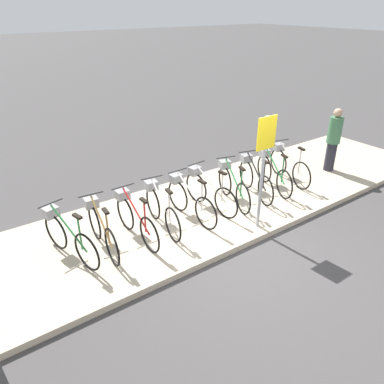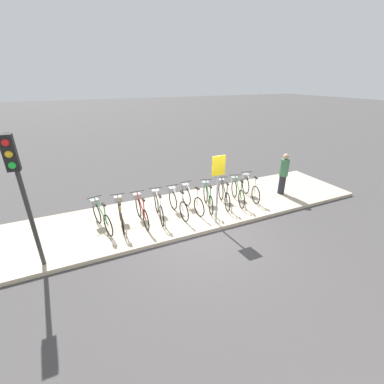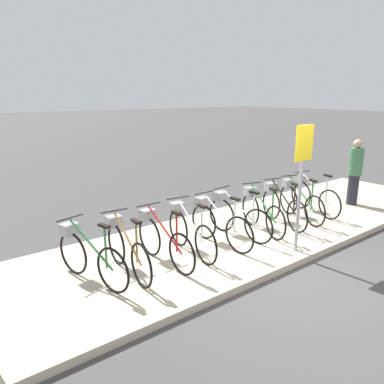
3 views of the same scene
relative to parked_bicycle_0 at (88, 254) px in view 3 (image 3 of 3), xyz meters
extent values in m
plane|color=#423F3F|center=(2.74, -1.52, -0.56)|extent=(120.00, 120.00, 0.00)
cube|color=#B7A88E|center=(2.74, 0.01, -0.50)|extent=(13.72, 3.05, 0.12)
torus|color=black|center=(0.13, -0.55, -0.10)|extent=(0.20, 0.67, 0.68)
torus|color=black|center=(-0.09, 0.36, -0.10)|extent=(0.20, 0.67, 0.68)
cylinder|color=#267238|center=(0.02, -0.09, 0.18)|extent=(0.25, 0.93, 0.58)
cylinder|color=#267238|center=(0.10, -0.42, 0.21)|extent=(0.04, 0.04, 0.61)
cube|color=black|center=(0.10, -0.42, 0.54)|extent=(0.12, 0.21, 0.04)
cylinder|color=#262626|center=(-0.09, 0.36, 0.48)|extent=(0.45, 0.13, 0.02)
cube|color=gray|center=(-0.10, 0.41, 0.29)|extent=(0.28, 0.25, 0.18)
torus|color=black|center=(0.53, -0.66, -0.10)|extent=(0.09, 0.68, 0.68)
torus|color=black|center=(0.60, 0.28, -0.10)|extent=(0.09, 0.68, 0.68)
cylinder|color=olive|center=(0.56, -0.19, 0.18)|extent=(0.11, 0.95, 0.58)
cylinder|color=olive|center=(0.54, -0.53, 0.21)|extent=(0.03, 0.03, 0.61)
cube|color=black|center=(0.54, -0.53, 0.54)|extent=(0.09, 0.21, 0.04)
cylinder|color=#262626|center=(0.60, 0.28, 0.48)|extent=(0.46, 0.06, 0.02)
cube|color=gray|center=(0.61, 0.33, 0.29)|extent=(0.26, 0.22, 0.18)
torus|color=black|center=(1.22, -0.70, -0.10)|extent=(0.04, 0.68, 0.68)
torus|color=black|center=(1.22, 0.23, -0.10)|extent=(0.04, 0.68, 0.68)
cylinder|color=red|center=(1.22, -0.23, 0.18)|extent=(0.03, 0.95, 0.58)
cylinder|color=red|center=(1.22, -0.57, 0.21)|extent=(0.03, 0.03, 0.61)
cube|color=black|center=(1.22, -0.57, 0.54)|extent=(0.07, 0.20, 0.04)
cylinder|color=#262626|center=(1.22, 0.23, 0.48)|extent=(0.46, 0.03, 0.02)
cube|color=gray|center=(1.22, 0.28, 0.29)|extent=(0.24, 0.20, 0.18)
torus|color=black|center=(1.74, -0.66, -0.10)|extent=(0.12, 0.68, 0.68)
torus|color=black|center=(1.86, 0.27, -0.10)|extent=(0.12, 0.68, 0.68)
cylinder|color=silver|center=(1.80, -0.19, 0.18)|extent=(0.16, 0.95, 0.58)
cylinder|color=silver|center=(1.76, -0.53, 0.21)|extent=(0.04, 0.04, 0.61)
cube|color=black|center=(1.76, -0.53, 0.54)|extent=(0.10, 0.21, 0.04)
cylinder|color=#262626|center=(1.86, 0.27, 0.48)|extent=(0.46, 0.08, 0.02)
cube|color=gray|center=(1.87, 0.32, 0.29)|extent=(0.26, 0.23, 0.18)
torus|color=black|center=(2.49, -0.68, -0.10)|extent=(0.06, 0.68, 0.68)
torus|color=black|center=(2.46, 0.25, -0.10)|extent=(0.06, 0.68, 0.68)
cylinder|color=silver|center=(2.47, -0.21, 0.18)|extent=(0.06, 0.95, 0.58)
cylinder|color=silver|center=(2.48, -0.55, 0.21)|extent=(0.03, 0.03, 0.61)
cube|color=black|center=(2.48, -0.55, 0.54)|extent=(0.08, 0.20, 0.04)
cylinder|color=#262626|center=(2.46, 0.25, 0.48)|extent=(0.46, 0.04, 0.02)
cube|color=gray|center=(2.46, 0.30, 0.29)|extent=(0.25, 0.21, 0.18)
torus|color=black|center=(3.07, -0.59, -0.10)|extent=(0.09, 0.68, 0.68)
torus|color=black|center=(3.01, 0.34, -0.10)|extent=(0.09, 0.68, 0.68)
cylinder|color=silver|center=(3.04, -0.12, 0.18)|extent=(0.10, 0.95, 0.58)
cylinder|color=silver|center=(3.06, -0.46, 0.21)|extent=(0.03, 0.03, 0.61)
cube|color=black|center=(3.06, -0.46, 0.54)|extent=(0.08, 0.20, 0.04)
cylinder|color=#262626|center=(3.01, 0.34, 0.48)|extent=(0.46, 0.06, 0.02)
cube|color=gray|center=(3.00, 0.39, 0.29)|extent=(0.25, 0.22, 0.18)
torus|color=black|center=(3.49, -0.65, -0.10)|extent=(0.23, 0.66, 0.68)
torus|color=black|center=(3.75, 0.24, -0.10)|extent=(0.23, 0.66, 0.68)
cylinder|color=#267238|center=(3.62, -0.20, 0.18)|extent=(0.30, 0.92, 0.58)
cylinder|color=#267238|center=(3.52, -0.53, 0.21)|extent=(0.04, 0.04, 0.61)
cube|color=black|center=(3.52, -0.53, 0.54)|extent=(0.12, 0.21, 0.04)
cylinder|color=#262626|center=(3.75, 0.24, 0.48)|extent=(0.45, 0.15, 0.02)
cube|color=gray|center=(3.77, 0.29, 0.29)|extent=(0.29, 0.26, 0.18)
torus|color=black|center=(4.14, -0.66, -0.10)|extent=(0.23, 0.66, 0.68)
torus|color=black|center=(4.41, 0.23, -0.10)|extent=(0.23, 0.66, 0.68)
cylinder|color=black|center=(4.27, -0.22, 0.18)|extent=(0.30, 0.92, 0.58)
cylinder|color=black|center=(4.18, -0.54, 0.21)|extent=(0.04, 0.04, 0.61)
cube|color=black|center=(4.18, -0.54, 0.54)|extent=(0.12, 0.21, 0.04)
cylinder|color=#262626|center=(4.41, 0.23, 0.48)|extent=(0.45, 0.15, 0.02)
cube|color=gray|center=(4.42, 0.28, 0.29)|extent=(0.29, 0.26, 0.18)
torus|color=black|center=(4.72, -0.68, -0.10)|extent=(0.24, 0.66, 0.68)
torus|color=black|center=(4.99, 0.21, -0.10)|extent=(0.24, 0.66, 0.68)
cylinder|color=#267238|center=(4.86, -0.23, 0.18)|extent=(0.31, 0.92, 0.58)
cylinder|color=#267238|center=(4.76, -0.56, 0.21)|extent=(0.04, 0.04, 0.61)
cube|color=black|center=(4.76, -0.56, 0.54)|extent=(0.13, 0.21, 0.04)
cylinder|color=#262626|center=(4.99, 0.21, 0.48)|extent=(0.45, 0.16, 0.02)
cube|color=gray|center=(5.01, 0.26, 0.29)|extent=(0.29, 0.26, 0.18)
torus|color=black|center=(5.40, -0.60, -0.10)|extent=(0.18, 0.67, 0.68)
torus|color=black|center=(5.60, 0.32, -0.10)|extent=(0.18, 0.67, 0.68)
cylinder|color=beige|center=(5.50, -0.14, 0.18)|extent=(0.23, 0.94, 0.58)
cylinder|color=beige|center=(5.43, -0.47, 0.21)|extent=(0.04, 0.04, 0.61)
cube|color=black|center=(5.43, -0.47, 0.54)|extent=(0.11, 0.21, 0.04)
cylinder|color=#262626|center=(5.60, 0.32, 0.48)|extent=(0.45, 0.12, 0.02)
cube|color=gray|center=(5.61, 0.37, 0.29)|extent=(0.28, 0.25, 0.18)
cylinder|color=#23232D|center=(6.93, -0.28, -0.06)|extent=(0.26, 0.26, 0.76)
cylinder|color=#3F724C|center=(6.93, -0.28, 0.66)|extent=(0.34, 0.34, 0.67)
sphere|color=tan|center=(6.93, -0.28, 1.10)|extent=(0.22, 0.22, 0.22)
cylinder|color=#99999E|center=(3.38, -1.22, 0.68)|extent=(0.06, 0.06, 2.24)
cube|color=yellow|center=(3.38, -1.24, 1.50)|extent=(0.44, 0.03, 0.60)
camera|label=1|loc=(-1.39, -5.63, 3.56)|focal=35.00mm
camera|label=2|loc=(-0.33, -7.44, 3.85)|focal=24.00mm
camera|label=3|loc=(-1.94, -4.99, 2.30)|focal=35.00mm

